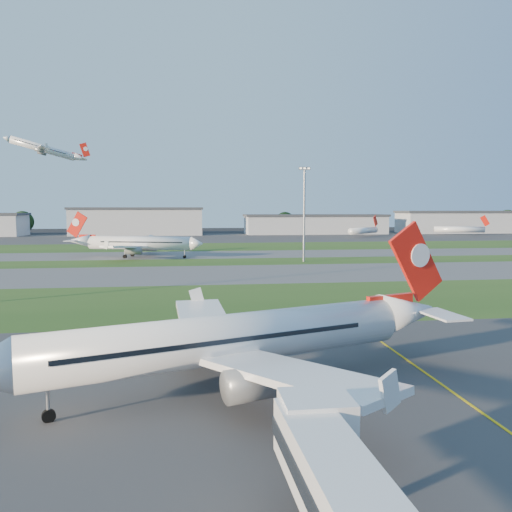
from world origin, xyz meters
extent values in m
plane|color=black|center=(0.00, 0.00, 0.00)|extent=(700.00, 700.00, 0.00)
cube|color=#333335|center=(0.00, 0.00, 0.01)|extent=(300.00, 70.00, 0.01)
cube|color=#254818|center=(0.00, 52.00, 0.01)|extent=(300.00, 34.00, 0.01)
cube|color=#515154|center=(0.00, 85.00, 0.01)|extent=(300.00, 32.00, 0.01)
cube|color=#254818|center=(0.00, 110.00, 0.01)|extent=(300.00, 18.00, 0.01)
cube|color=#515154|center=(0.00, 132.00, 0.01)|extent=(300.00, 26.00, 0.01)
cube|color=#254818|center=(0.00, 165.00, 0.01)|extent=(300.00, 40.00, 0.01)
cube|color=#333335|center=(0.00, 225.00, 0.01)|extent=(400.00, 80.00, 0.01)
cube|color=white|center=(-9.50, -2.60, 4.00)|extent=(3.40, 3.00, 3.00)
cylinder|color=gray|center=(-9.50, -4.50, 1.60)|extent=(0.70, 0.70, 3.20)
cylinder|color=white|center=(-12.68, 13.21, 4.31)|extent=(30.42, 13.56, 3.90)
cube|color=red|center=(5.80, 19.46, 9.55)|extent=(6.42, 2.47, 7.77)
cube|color=white|center=(-9.07, 5.76, 3.80)|extent=(12.20, 15.45, 1.59)
cube|color=white|center=(-14.33, 21.32, 3.80)|extent=(5.86, 15.72, 1.59)
cylinder|color=gray|center=(-11.25, 7.40, 2.67)|extent=(4.84, 3.62, 2.36)
cylinder|color=gray|center=(-15.07, 18.69, 2.67)|extent=(4.84, 3.62, 2.36)
cylinder|color=white|center=(-30.75, 125.36, 4.42)|extent=(31.36, 12.86, 4.00)
cube|color=red|center=(-49.89, 131.08, 9.78)|extent=(6.64, 2.31, 7.96)
cube|color=white|center=(-29.35, 133.72, 3.89)|extent=(5.45, 15.97, 1.62)
cube|color=white|center=(-34.17, 117.61, 3.89)|extent=(12.11, 15.98, 1.62)
cylinder|color=gray|center=(-28.50, 131.06, 2.73)|extent=(4.92, 3.58, 2.42)
cylinder|color=gray|center=(-32.00, 119.37, 2.73)|extent=(4.92, 3.58, 2.42)
cylinder|color=white|center=(-80.00, 206.87, 40.84)|extent=(26.79, 8.31, 3.37)
cube|color=red|center=(-63.44, 210.03, 45.36)|extent=(5.71, 1.38, 6.72)
cube|color=white|center=(-77.80, 200.06, 40.39)|extent=(9.21, 13.76, 1.37)
cube|color=white|center=(-80.46, 214.01, 40.39)|extent=(4.73, 13.51, 1.37)
cylinder|color=gray|center=(-79.47, 201.73, 39.42)|extent=(4.04, 2.70, 2.04)
cylinder|color=gray|center=(-81.40, 211.84, 39.42)|extent=(4.04, 2.70, 2.04)
cylinder|color=white|center=(72.09, 221.65, 3.20)|extent=(21.41, 19.83, 3.20)
cube|color=red|center=(81.72, 230.38, 8.00)|extent=(4.04, 3.70, 6.16)
cylinder|color=white|center=(128.79, 229.36, 3.20)|extent=(25.67, 11.29, 3.20)
cube|color=red|center=(141.12, 225.23, 8.00)|extent=(5.00, 1.93, 6.16)
cylinder|color=gray|center=(15.00, 108.00, 12.50)|extent=(0.60, 0.60, 25.00)
cube|color=gray|center=(15.00, 108.00, 25.40)|extent=(3.20, 0.50, 0.80)
cube|color=#FFF2CC|center=(15.00, 108.00, 25.40)|extent=(2.80, 0.70, 0.35)
cube|color=#A8AAB0|center=(-45.00, 255.00, 7.00)|extent=(70.00, 22.00, 14.00)
cube|color=#383A3F|center=(-45.00, 255.00, 14.60)|extent=(71.40, 23.00, 1.20)
cube|color=#A8AAB0|center=(55.00, 255.00, 5.00)|extent=(80.00, 22.00, 10.00)
cube|color=#383A3F|center=(55.00, 255.00, 10.60)|extent=(81.60, 23.00, 1.20)
cube|color=#A8AAB0|center=(155.00, 255.00, 6.00)|extent=(95.00, 22.00, 12.00)
cube|color=#383A3F|center=(155.00, 255.00, 12.60)|extent=(96.90, 23.00, 1.20)
cylinder|color=black|center=(-110.00, 270.00, 2.20)|extent=(1.00, 1.00, 4.40)
sphere|color=black|center=(-110.00, 270.00, 7.15)|extent=(12.10, 12.10, 12.10)
cylinder|color=black|center=(-20.00, 266.00, 1.80)|extent=(1.00, 1.00, 3.60)
sphere|color=black|center=(-20.00, 266.00, 5.85)|extent=(9.90, 9.90, 9.90)
cylinder|color=black|center=(40.00, 269.00, 2.10)|extent=(1.00, 1.00, 4.20)
sphere|color=black|center=(40.00, 269.00, 6.83)|extent=(11.55, 11.55, 11.55)
cylinder|color=black|center=(115.00, 267.00, 1.90)|extent=(1.00, 1.00, 3.80)
sphere|color=black|center=(115.00, 267.00, 6.17)|extent=(10.45, 10.45, 10.45)
cylinder|color=black|center=(185.00, 271.00, 2.30)|extent=(1.00, 1.00, 4.60)
sphere|color=black|center=(185.00, 271.00, 7.48)|extent=(12.65, 12.65, 12.65)
camera|label=1|loc=(-15.42, -25.53, 14.62)|focal=35.00mm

